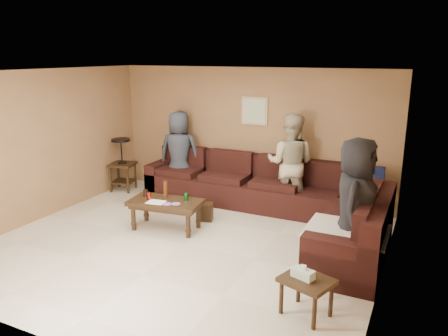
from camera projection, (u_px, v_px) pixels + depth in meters
name	position (u px, v px, depth m)	size (l,w,h in m)	color
room	(181.00, 134.00, 6.04)	(5.60, 5.50, 2.50)	beige
sectional_sofa	(271.00, 201.00, 7.36)	(4.65, 2.90, 0.97)	black
coffee_table	(165.00, 205.00, 6.95)	(1.22, 0.72, 0.76)	#311F10
end_table_left	(122.00, 164.00, 8.90)	(0.57, 0.57, 1.08)	#311F10
side_table_right	(306.00, 283.00, 4.64)	(0.63, 0.57, 0.58)	#311F10
waste_bin	(206.00, 212.00, 7.39)	(0.24, 0.24, 0.29)	#311F10
wall_art	(254.00, 111.00, 8.15)	(0.52, 0.04, 0.52)	tan
person_left	(179.00, 153.00, 8.61)	(0.82, 0.53, 1.67)	#2E3440
person_middle	(290.00, 163.00, 7.64)	(0.85, 0.66, 1.75)	tan
person_right	(355.00, 205.00, 5.53)	(0.86, 0.56, 1.75)	black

